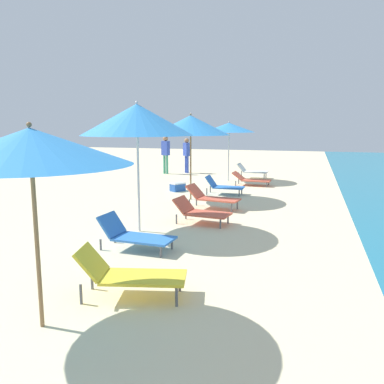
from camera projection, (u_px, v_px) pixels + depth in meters
The scene contains 14 objects.
umbrella_third at pixel (30, 147), 4.37m from camera, with size 2.23×2.23×2.37m.
lounger_third_shoreside at pixel (129, 273), 5.45m from camera, with size 1.54×0.90×0.70m.
umbrella_fourth at pixel (137, 120), 8.48m from camera, with size 2.40×2.40×2.82m.
lounger_fourth_shoreside at pixel (201, 211), 9.53m from camera, with size 1.38×0.79×0.60m.
lounger_fourth_inland at pixel (134, 235), 7.55m from camera, with size 1.43×0.70×0.65m.
umbrella_fifth at pixel (191, 125), 12.22m from camera, with size 2.40×2.40×2.66m.
lounger_fifth_shoreside at pixel (223, 186), 13.46m from camera, with size 1.26×0.60×0.62m.
lounger_fifth_inland at pixel (212, 197), 11.17m from camera, with size 1.53×0.79×0.65m.
umbrella_farthest at pixel (229, 128), 16.31m from camera, with size 2.10×2.10×2.44m.
lounger_farthest_shoreside at pixel (252, 171), 17.42m from camera, with size 1.30×0.72×0.64m.
lounger_farthest_inland at pixel (251, 179), 15.42m from camera, with size 1.47×0.69×0.51m.
person_walking_near at pixel (166, 151), 18.86m from camera, with size 0.42×0.34×1.78m.
person_walking_mid at pixel (187, 152), 19.20m from camera, with size 0.41×0.41×1.67m.
cooler_box at pixel (178, 187), 14.14m from camera, with size 0.54×0.59×0.30m.
Camera 1 is at (3.29, 4.06, 2.35)m, focal length 37.62 mm.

